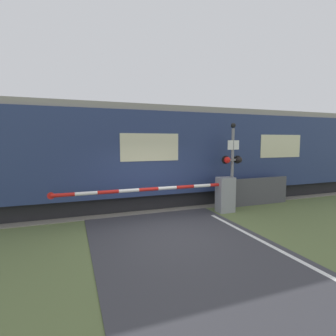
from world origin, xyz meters
name	(u,v)px	position (x,y,z in m)	size (l,w,h in m)	color
ground_plane	(170,232)	(0.00, 0.00, 0.00)	(80.00, 80.00, 0.00)	#5B6B3D
track_bed	(139,203)	(0.00, 3.58, 0.02)	(36.00, 3.20, 0.13)	slate
train	(141,156)	(0.10, 3.57, 1.99)	(21.39, 2.73, 3.88)	black
crossing_barrier	(213,194)	(2.15, 1.30, 0.71)	(6.17, 0.44, 1.27)	gray
signal_post	(232,161)	(3.04, 1.47, 1.84)	(0.81, 0.26, 3.22)	gray
roadside_fence	(258,191)	(4.46, 1.75, 0.55)	(2.88, 0.06, 1.10)	#4C4C51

